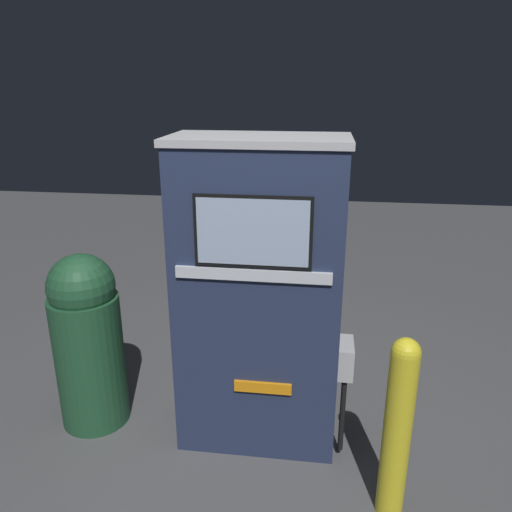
# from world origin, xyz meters

# --- Properties ---
(ground_plane) EXTENTS (14.00, 14.00, 0.00)m
(ground_plane) POSITION_xyz_m (0.00, 0.00, 0.00)
(ground_plane) COLOR #4C4C4F
(gas_pump) EXTENTS (1.06, 0.53, 1.89)m
(gas_pump) POSITION_xyz_m (0.00, 0.25, 0.95)
(gas_pump) COLOR #232D4C
(gas_pump) RESTS_ON ground_plane
(safety_bollard) EXTENTS (0.14, 0.14, 1.03)m
(safety_bollard) POSITION_xyz_m (0.77, -0.30, 0.54)
(safety_bollard) COLOR yellow
(safety_bollard) RESTS_ON ground_plane
(trash_bin) EXTENTS (0.44, 0.44, 1.17)m
(trash_bin) POSITION_xyz_m (-1.11, 0.23, 0.60)
(trash_bin) COLOR #1E4C2D
(trash_bin) RESTS_ON ground_plane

